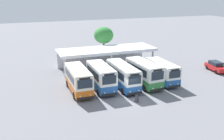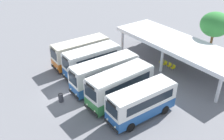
% 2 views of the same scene
% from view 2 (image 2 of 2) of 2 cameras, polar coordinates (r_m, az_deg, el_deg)
% --- Properties ---
extents(ground_plane, '(180.00, 180.00, 0.00)m').
position_cam_2_polar(ground_plane, '(26.81, -10.17, -5.92)').
color(ground_plane, slate).
extents(city_bus_nearest_orange, '(2.44, 7.42, 3.23)m').
position_cam_2_polar(city_bus_nearest_orange, '(31.90, -7.14, 4.18)').
color(city_bus_nearest_orange, black).
rests_on(city_bus_nearest_orange, ground).
extents(city_bus_second_in_row, '(2.40, 6.88, 3.38)m').
position_cam_2_polar(city_bus_second_in_row, '(29.37, -4.58, 2.13)').
color(city_bus_second_in_row, black).
rests_on(city_bus_second_in_row, ground).
extents(city_bus_middle_cream, '(2.28, 7.88, 3.24)m').
position_cam_2_polar(city_bus_middle_cream, '(27.00, -1.65, -0.59)').
color(city_bus_middle_cream, black).
rests_on(city_bus_middle_cream, ground).
extents(city_bus_fourth_amber, '(2.67, 7.24, 3.42)m').
position_cam_2_polar(city_bus_fourth_amber, '(24.69, 1.82, -3.52)').
color(city_bus_fourth_amber, black).
rests_on(city_bus_fourth_amber, ground).
extents(city_bus_fifth_blue, '(2.36, 6.85, 3.07)m').
position_cam_2_polar(city_bus_fifth_blue, '(22.97, 6.79, -7.14)').
color(city_bus_fifth_blue, black).
rests_on(city_bus_fifth_blue, ground).
extents(terminal_canopy, '(16.82, 5.75, 3.40)m').
position_cam_2_polar(terminal_canopy, '(32.38, 15.26, 5.43)').
color(terminal_canopy, silver).
rests_on(terminal_canopy, ground).
extents(waiting_chair_end_by_column, '(0.44, 0.44, 0.86)m').
position_cam_2_polar(waiting_chair_end_by_column, '(32.64, 11.28, 1.94)').
color(waiting_chair_end_by_column, slate).
rests_on(waiting_chair_end_by_column, ground).
extents(waiting_chair_second_from_end, '(0.44, 0.44, 0.86)m').
position_cam_2_polar(waiting_chair_second_from_end, '(32.23, 12.04, 1.48)').
color(waiting_chair_second_from_end, slate).
rests_on(waiting_chair_second_from_end, ground).
extents(waiting_chair_middle_seat, '(0.44, 0.44, 0.86)m').
position_cam_2_polar(waiting_chair_middle_seat, '(31.90, 12.96, 1.07)').
color(waiting_chair_middle_seat, slate).
rests_on(waiting_chair_middle_seat, ground).
extents(waiting_chair_fourth_seat, '(0.44, 0.44, 0.86)m').
position_cam_2_polar(waiting_chair_fourth_seat, '(31.54, 13.82, 0.60)').
color(waiting_chair_fourth_seat, slate).
rests_on(waiting_chair_fourth_seat, ground).
extents(roadside_tree_behind_canopy, '(3.69, 3.69, 6.40)m').
position_cam_2_polar(roadside_tree_behind_canopy, '(34.54, 22.45, 9.57)').
color(roadside_tree_behind_canopy, brown).
rests_on(roadside_tree_behind_canopy, ground).
extents(litter_bin_apron, '(0.49, 0.49, 0.90)m').
position_cam_2_polar(litter_bin_apron, '(25.92, -11.62, -6.23)').
color(litter_bin_apron, '#3F3F47').
rests_on(litter_bin_apron, ground).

